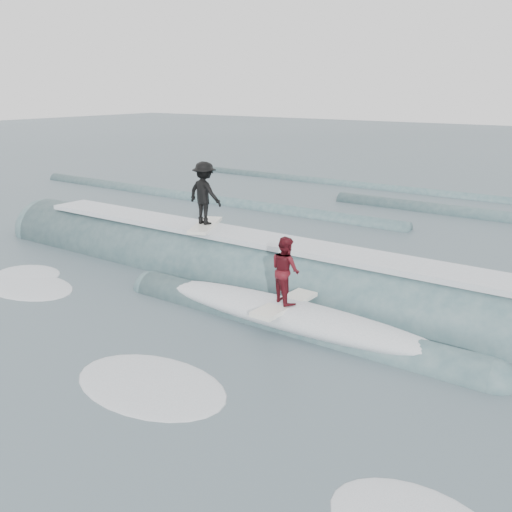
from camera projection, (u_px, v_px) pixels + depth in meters
The scene contains 6 objects.
ground at pixel (114, 366), 11.33m from camera, with size 160.00×160.00×0.00m, color #394C53.
breaking_wave at pixel (278, 287), 15.64m from camera, with size 23.22×4.03×2.49m.
surfer_black at pixel (205, 195), 16.69m from camera, with size 1.35×2.04×1.94m.
surfer_red at pixel (285, 275), 12.92m from camera, with size 0.94×2.02×1.65m.
whitewater at pixel (116, 376), 10.95m from camera, with size 15.12×8.44×0.10m.
far_swells at pixel (388, 208), 26.05m from camera, with size 38.95×8.65×0.80m.
Camera 1 is at (8.24, -6.69, 5.35)m, focal length 40.00 mm.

